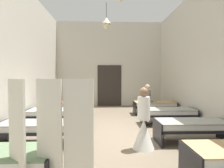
# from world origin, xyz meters

# --- Properties ---
(ground_plane) EXTENTS (6.74, 11.50, 0.10)m
(ground_plane) POSITION_xyz_m (0.00, 0.00, -0.05)
(ground_plane) COLOR #7A6B56
(room_shell) EXTENTS (6.54, 11.10, 4.94)m
(room_shell) POSITION_xyz_m (-0.00, 1.30, 2.47)
(room_shell) COLOR beige
(room_shell) RESTS_ON ground
(bed_left_row_1) EXTENTS (1.90, 0.84, 0.57)m
(bed_left_row_1) POSITION_xyz_m (-2.02, -0.95, 0.44)
(bed_left_row_1) COLOR black
(bed_left_row_1) RESTS_ON ground
(bed_right_row_1) EXTENTS (1.90, 0.84, 0.57)m
(bed_right_row_1) POSITION_xyz_m (2.02, -0.95, 0.44)
(bed_right_row_1) COLOR black
(bed_right_row_1) RESTS_ON ground
(bed_left_row_2) EXTENTS (1.90, 0.84, 0.57)m
(bed_left_row_2) POSITION_xyz_m (-2.02, 0.95, 0.44)
(bed_left_row_2) COLOR black
(bed_left_row_2) RESTS_ON ground
(bed_right_row_2) EXTENTS (1.90, 0.84, 0.57)m
(bed_right_row_2) POSITION_xyz_m (2.02, 0.95, 0.44)
(bed_right_row_2) COLOR black
(bed_right_row_2) RESTS_ON ground
(bed_left_row_3) EXTENTS (1.90, 0.84, 0.57)m
(bed_left_row_3) POSITION_xyz_m (-2.02, 2.85, 0.44)
(bed_left_row_3) COLOR black
(bed_left_row_3) RESTS_ON ground
(bed_right_row_3) EXTENTS (1.90, 0.84, 0.57)m
(bed_right_row_3) POSITION_xyz_m (2.02, 2.85, 0.44)
(bed_right_row_3) COLOR black
(bed_right_row_3) RESTS_ON ground
(nurse_near_aisle) EXTENTS (0.52, 0.52, 1.49)m
(nurse_near_aisle) POSITION_xyz_m (0.65, -1.34, 0.53)
(nurse_near_aisle) COLOR white
(nurse_near_aisle) RESTS_ON ground
(patient_seated_primary) EXTENTS (0.44, 0.44, 0.80)m
(patient_seated_primary) POSITION_xyz_m (-1.67, 2.84, 0.87)
(patient_seated_primary) COLOR slate
(patient_seated_primary) RESTS_ON bed_left_row_3
(patient_seated_secondary) EXTENTS (0.44, 0.44, 0.80)m
(patient_seated_secondary) POSITION_xyz_m (1.67, 2.80, 0.87)
(patient_seated_secondary) COLOR slate
(patient_seated_secondary) RESTS_ON bed_right_row_3
(privacy_screen) EXTENTS (1.22, 0.30, 1.70)m
(privacy_screen) POSITION_xyz_m (-1.07, -3.19, 0.85)
(privacy_screen) COLOR silver
(privacy_screen) RESTS_ON ground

